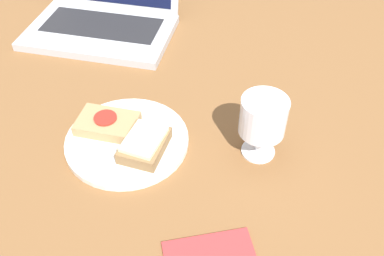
% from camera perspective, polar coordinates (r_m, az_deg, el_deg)
% --- Properties ---
extents(wooden_table, '(1.40, 1.40, 0.03)m').
position_cam_1_polar(wooden_table, '(0.85, -4.74, -0.79)').
color(wooden_table, brown).
rests_on(wooden_table, ground).
extents(plate, '(0.23, 0.23, 0.01)m').
position_cam_1_polar(plate, '(0.81, -8.64, -1.68)').
color(plate, silver).
rests_on(plate, wooden_table).
extents(sandwich_with_cheese, '(0.08, 0.10, 0.03)m').
position_cam_1_polar(sandwich_with_cheese, '(0.77, -6.18, -2.16)').
color(sandwich_with_cheese, brown).
rests_on(sandwich_with_cheese, plate).
extents(sandwich_with_tomato, '(0.11, 0.08, 0.03)m').
position_cam_1_polar(sandwich_with_tomato, '(0.83, -11.21, 0.61)').
color(sandwich_with_tomato, '#A88456').
rests_on(sandwich_with_tomato, plate).
extents(wine_glass, '(0.08, 0.08, 0.12)m').
position_cam_1_polar(wine_glass, '(0.74, 9.45, 1.29)').
color(wine_glass, white).
rests_on(wine_glass, wooden_table).
extents(laptop, '(0.36, 0.27, 0.21)m').
position_cam_1_polar(laptop, '(1.13, -11.70, 14.73)').
color(laptop, '#ADAFB5').
rests_on(laptop, wooden_table).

